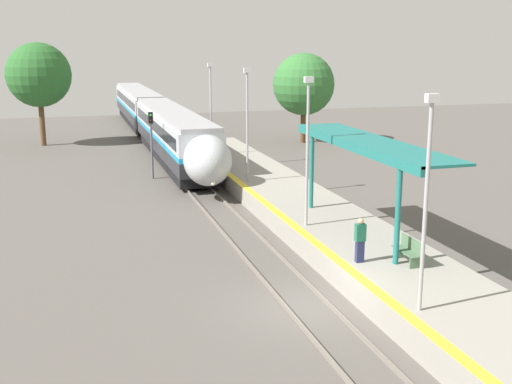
# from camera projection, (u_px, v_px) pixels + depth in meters

# --- Properties ---
(ground_plane) EXTENTS (120.00, 120.00, 0.00)m
(ground_plane) POSITION_uv_depth(u_px,v_px,m) (307.00, 308.00, 20.99)
(ground_plane) COLOR #56514C
(rail_left) EXTENTS (0.08, 90.00, 0.15)m
(rail_left) POSITION_uv_depth(u_px,v_px,m) (286.00, 308.00, 20.78)
(rail_left) COLOR slate
(rail_left) RESTS_ON ground_plane
(rail_right) EXTENTS (0.08, 90.00, 0.15)m
(rail_right) POSITION_uv_depth(u_px,v_px,m) (328.00, 303.00, 21.17)
(rail_right) COLOR slate
(rail_right) RESTS_ON ground_plane
(train) EXTENTS (2.74, 46.60, 3.80)m
(train) POSITION_uv_depth(u_px,v_px,m) (154.00, 118.00, 54.98)
(train) COLOR black
(train) RESTS_ON ground_plane
(platform_right) EXTENTS (4.19, 64.00, 0.94)m
(platform_right) POSITION_uv_depth(u_px,v_px,m) (407.00, 283.00, 21.89)
(platform_right) COLOR gray
(platform_right) RESTS_ON ground_plane
(platform_bench) EXTENTS (0.44, 1.46, 0.89)m
(platform_bench) POSITION_uv_depth(u_px,v_px,m) (409.00, 250.00, 22.36)
(platform_bench) COLOR #4C6B4C
(platform_bench) RESTS_ON platform_right
(person_waiting) EXTENTS (0.36, 0.22, 1.60)m
(person_waiting) POSITION_uv_depth(u_px,v_px,m) (360.00, 240.00, 22.37)
(person_waiting) COLOR navy
(person_waiting) RESTS_ON platform_right
(railway_signal) EXTENTS (0.28, 0.28, 4.24)m
(railway_signal) POSITION_uv_depth(u_px,v_px,m) (151.00, 138.00, 40.33)
(railway_signal) COLOR #59595E
(railway_signal) RESTS_ON ground_plane
(lamppost_near) EXTENTS (0.36, 0.20, 6.20)m
(lamppost_near) POSITION_uv_depth(u_px,v_px,m) (426.00, 192.00, 17.71)
(lamppost_near) COLOR #9E9EA3
(lamppost_near) RESTS_ON platform_right
(lamppost_mid) EXTENTS (0.36, 0.20, 6.20)m
(lamppost_mid) POSITION_uv_depth(u_px,v_px,m) (308.00, 143.00, 26.32)
(lamppost_mid) COLOR #9E9EA3
(lamppost_mid) RESTS_ON platform_right
(lamppost_far) EXTENTS (0.36, 0.20, 6.20)m
(lamppost_far) POSITION_uv_depth(u_px,v_px,m) (247.00, 118.00, 34.93)
(lamppost_far) COLOR #9E9EA3
(lamppost_far) RESTS_ON platform_right
(lamppost_farthest) EXTENTS (0.36, 0.20, 6.20)m
(lamppost_farthest) POSITION_uv_depth(u_px,v_px,m) (211.00, 103.00, 43.54)
(lamppost_farthest) COLOR #9E9EA3
(lamppost_farthest) RESTS_ON platform_right
(station_canopy) EXTENTS (2.02, 11.16, 3.74)m
(station_canopy) POSITION_uv_depth(u_px,v_px,m) (363.00, 146.00, 25.57)
(station_canopy) COLOR #1E6B66
(station_canopy) RESTS_ON platform_right
(background_tree_left) EXTENTS (5.30, 5.30, 8.52)m
(background_tree_left) POSITION_uv_depth(u_px,v_px,m) (39.00, 75.00, 52.78)
(background_tree_left) COLOR brown
(background_tree_left) RESTS_ON ground_plane
(background_tree_right) EXTENTS (5.27, 5.27, 7.64)m
(background_tree_right) POSITION_uv_depth(u_px,v_px,m) (304.00, 84.00, 54.58)
(background_tree_right) COLOR brown
(background_tree_right) RESTS_ON ground_plane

